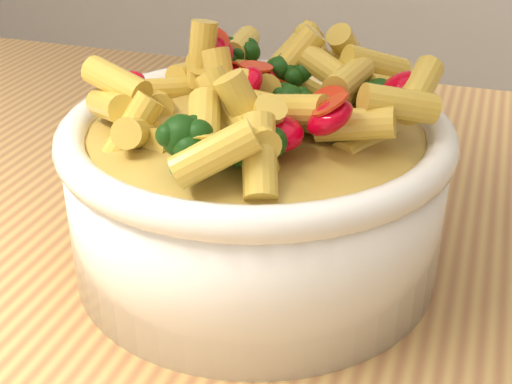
% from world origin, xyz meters
% --- Properties ---
extents(serving_bowl, '(0.25, 0.25, 0.11)m').
position_xyz_m(serving_bowl, '(-0.07, -0.00, 0.95)').
color(serving_bowl, white).
rests_on(serving_bowl, table).
extents(pasta_salad, '(0.20, 0.20, 0.04)m').
position_xyz_m(pasta_salad, '(-0.07, -0.00, 1.02)').
color(pasta_salad, '#E4C248').
rests_on(pasta_salad, serving_bowl).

